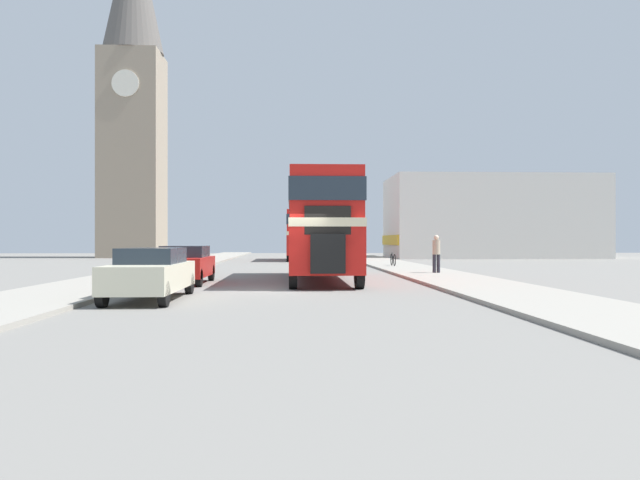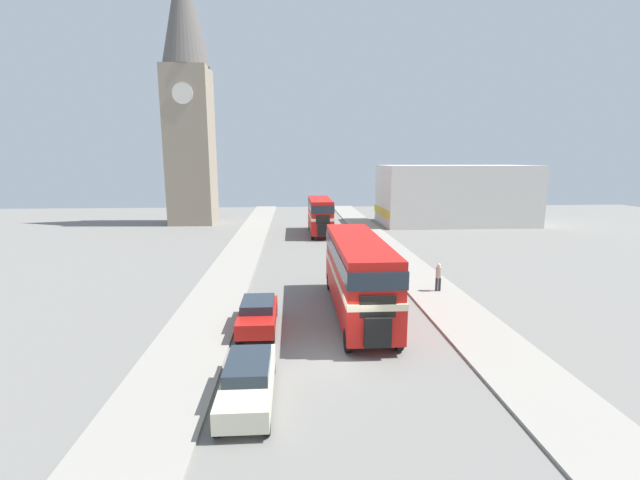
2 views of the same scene
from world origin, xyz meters
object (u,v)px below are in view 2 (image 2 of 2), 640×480
(bus_distant, at_px, (320,213))
(bicycle_on_pavement, at_px, (396,257))
(car_parked_mid, at_px, (258,314))
(pedestrian_walking, at_px, (439,275))
(double_decker_bus, at_px, (358,270))
(church_tower, at_px, (187,88))
(car_parked_near, at_px, (248,380))

(bus_distant, distance_m, bicycle_on_pavement, 15.26)
(car_parked_mid, bearing_deg, pedestrian_walking, 25.40)
(double_decker_bus, xyz_separation_m, bus_distant, (-0.36, 25.78, -0.07))
(bicycle_on_pavement, relative_size, church_tower, 0.05)
(bus_distant, height_order, pedestrian_walking, bus_distant)
(double_decker_bus, distance_m, car_parked_mid, 5.76)
(double_decker_bus, bearing_deg, pedestrian_walking, 30.95)
(bicycle_on_pavement, height_order, church_tower, church_tower)
(car_parked_mid, height_order, church_tower, church_tower)
(double_decker_bus, relative_size, bicycle_on_pavement, 6.34)
(double_decker_bus, height_order, car_parked_mid, double_decker_bus)
(car_parked_mid, relative_size, bicycle_on_pavement, 2.43)
(pedestrian_walking, relative_size, church_tower, 0.05)
(bicycle_on_pavement, distance_m, church_tower, 35.99)
(double_decker_bus, relative_size, car_parked_mid, 2.61)
(car_parked_near, bearing_deg, bicycle_on_pavement, 63.30)
(church_tower, bearing_deg, car_parked_mid, -73.11)
(car_parked_mid, bearing_deg, bus_distant, 80.01)
(car_parked_near, relative_size, pedestrian_walking, 2.66)
(bus_distant, height_order, car_parked_mid, bus_distant)
(bus_distant, relative_size, church_tower, 0.28)
(car_parked_near, distance_m, bicycle_on_pavement, 22.18)
(car_parked_near, relative_size, bicycle_on_pavement, 2.67)
(car_parked_near, distance_m, pedestrian_walking, 15.76)
(bus_distant, xyz_separation_m, bicycle_on_pavement, (5.28, -14.19, -1.90))
(car_parked_mid, height_order, bicycle_on_pavement, car_parked_mid)
(double_decker_bus, height_order, bicycle_on_pavement, double_decker_bus)
(double_decker_bus, bearing_deg, bus_distant, 90.80)
(car_parked_mid, xyz_separation_m, church_tower, (-11.24, 37.02, 16.44))
(car_parked_mid, relative_size, pedestrian_walking, 2.42)
(car_parked_near, bearing_deg, double_decker_bus, 58.48)
(double_decker_bus, bearing_deg, church_tower, 115.02)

